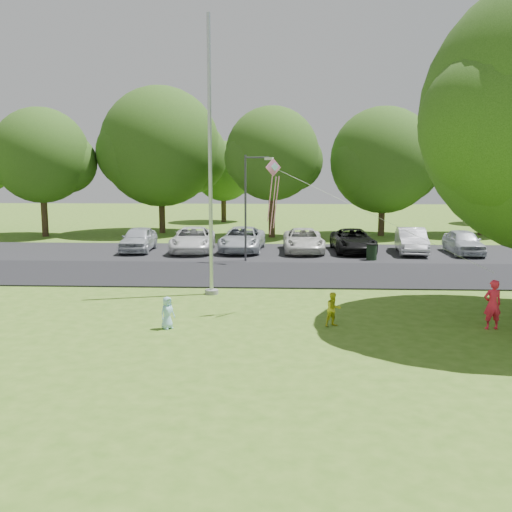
{
  "coord_description": "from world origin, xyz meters",
  "views": [
    {
      "loc": [
        -0.89,
        -15.72,
        4.63
      ],
      "look_at": [
        -1.8,
        4.0,
        1.6
      ],
      "focal_mm": 40.0,
      "sensor_mm": 36.0,
      "label": 1
    }
  ],
  "objects_px": {
    "trash_can": "(372,252)",
    "flagpole": "(210,182)",
    "child_yellow": "(333,309)",
    "street_lamp": "(249,198)",
    "child_blue": "(167,313)",
    "woman": "(492,304)",
    "kite": "(280,184)"
  },
  "relations": [
    {
      "from": "flagpole",
      "to": "woman",
      "type": "xyz_separation_m",
      "value": [
        8.73,
        -4.3,
        -3.43
      ]
    },
    {
      "from": "street_lamp",
      "to": "woman",
      "type": "xyz_separation_m",
      "value": [
        7.73,
        -11.61,
        -2.45
      ]
    },
    {
      "from": "street_lamp",
      "to": "woman",
      "type": "relative_size",
      "value": 3.62
    },
    {
      "from": "child_yellow",
      "to": "trash_can",
      "type": "bearing_deg",
      "value": 50.13
    },
    {
      "from": "street_lamp",
      "to": "kite",
      "type": "distance_m",
      "value": 10.14
    },
    {
      "from": "woman",
      "to": "kite",
      "type": "distance_m",
      "value": 7.27
    },
    {
      "from": "flagpole",
      "to": "child_blue",
      "type": "height_order",
      "value": "flagpole"
    },
    {
      "from": "trash_can",
      "to": "kite",
      "type": "bearing_deg",
      "value": -113.46
    },
    {
      "from": "trash_can",
      "to": "kite",
      "type": "height_order",
      "value": "kite"
    },
    {
      "from": "woman",
      "to": "kite",
      "type": "xyz_separation_m",
      "value": [
        -6.21,
        1.64,
        3.41
      ]
    },
    {
      "from": "child_yellow",
      "to": "kite",
      "type": "distance_m",
      "value": 4.27
    },
    {
      "from": "woman",
      "to": "kite",
      "type": "height_order",
      "value": "kite"
    },
    {
      "from": "woman",
      "to": "street_lamp",
      "type": "bearing_deg",
      "value": -63.43
    },
    {
      "from": "street_lamp",
      "to": "trash_can",
      "type": "xyz_separation_m",
      "value": [
        6.15,
        0.69,
        -2.74
      ]
    },
    {
      "from": "flagpole",
      "to": "child_blue",
      "type": "distance_m",
      "value": 6.02
    },
    {
      "from": "child_blue",
      "to": "flagpole",
      "type": "bearing_deg",
      "value": 32.59
    },
    {
      "from": "flagpole",
      "to": "trash_can",
      "type": "bearing_deg",
      "value": 48.22
    },
    {
      "from": "flagpole",
      "to": "child_yellow",
      "type": "relative_size",
      "value": 9.76
    },
    {
      "from": "child_yellow",
      "to": "kite",
      "type": "relative_size",
      "value": 0.15
    },
    {
      "from": "trash_can",
      "to": "flagpole",
      "type": "bearing_deg",
      "value": -131.78
    },
    {
      "from": "trash_can",
      "to": "child_yellow",
      "type": "height_order",
      "value": "child_yellow"
    },
    {
      "from": "woman",
      "to": "child_blue",
      "type": "distance_m",
      "value": 9.46
    },
    {
      "from": "child_yellow",
      "to": "woman",
      "type": "bearing_deg",
      "value": -27.09
    },
    {
      "from": "child_yellow",
      "to": "child_blue",
      "type": "distance_m",
      "value": 4.88
    },
    {
      "from": "trash_can",
      "to": "woman",
      "type": "distance_m",
      "value": 12.41
    },
    {
      "from": "flagpole",
      "to": "street_lamp",
      "type": "height_order",
      "value": "flagpole"
    },
    {
      "from": "flagpole",
      "to": "child_blue",
      "type": "relative_size",
      "value": 10.49
    },
    {
      "from": "kite",
      "to": "street_lamp",
      "type": "bearing_deg",
      "value": 65.66
    },
    {
      "from": "street_lamp",
      "to": "trash_can",
      "type": "height_order",
      "value": "street_lamp"
    },
    {
      "from": "trash_can",
      "to": "woman",
      "type": "bearing_deg",
      "value": -82.67
    },
    {
      "from": "street_lamp",
      "to": "child_yellow",
      "type": "height_order",
      "value": "street_lamp"
    },
    {
      "from": "trash_can",
      "to": "child_yellow",
      "type": "relative_size",
      "value": 0.86
    }
  ]
}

